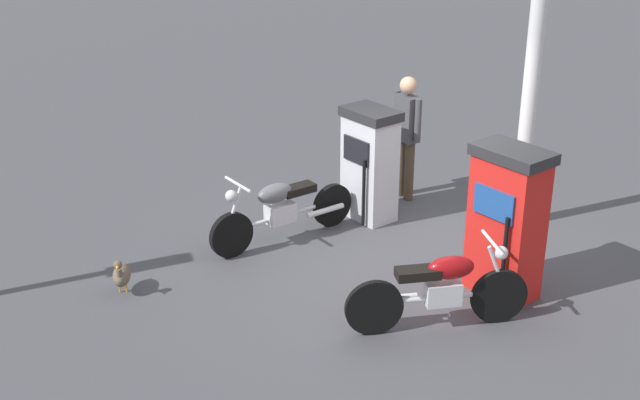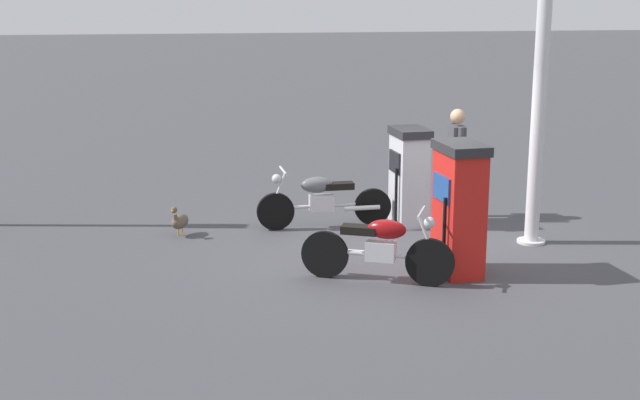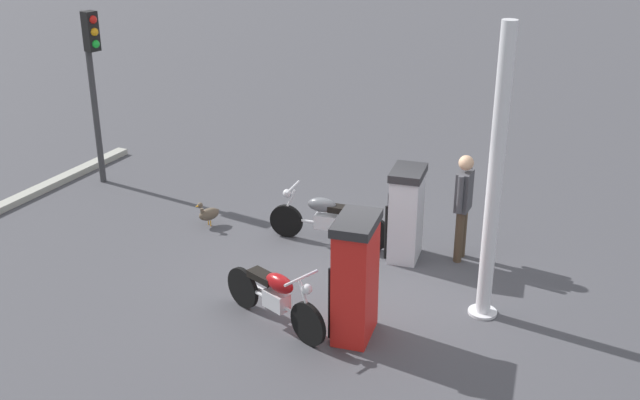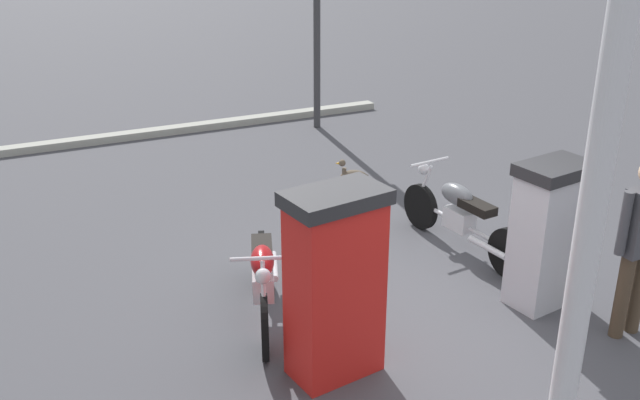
{
  "view_description": "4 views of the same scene",
  "coord_description": "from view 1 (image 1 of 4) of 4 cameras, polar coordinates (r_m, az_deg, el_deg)",
  "views": [
    {
      "loc": [
        5.81,
        6.81,
        4.59
      ],
      "look_at": [
        1.11,
        -0.16,
        0.97
      ],
      "focal_mm": 47.04,
      "sensor_mm": 36.0,
      "label": 1
    },
    {
      "loc": [
        3.04,
        11.42,
        3.53
      ],
      "look_at": [
        1.19,
        0.02,
        0.73
      ],
      "focal_mm": 49.29,
      "sensor_mm": 36.0,
      "label": 2
    },
    {
      "loc": [
        -3.16,
        9.49,
        5.63
      ],
      "look_at": [
        0.59,
        -0.01,
        1.3
      ],
      "focal_mm": 43.5,
      "sensor_mm": 36.0,
      "label": 3
    },
    {
      "loc": [
        -4.92,
        3.88,
        3.8
      ],
      "look_at": [
        1.34,
        0.39,
        0.81
      ],
      "focal_mm": 40.95,
      "sensor_mm": 36.0,
      "label": 4
    }
  ],
  "objects": [
    {
      "name": "fuel_pump_far",
      "position": [
        9.14,
        12.58,
        -1.44
      ],
      "size": [
        0.56,
        0.85,
        1.68
      ],
      "color": "red",
      "rests_on": "ground"
    },
    {
      "name": "canopy_support_pole",
      "position": [
        10.56,
        14.21,
        8.0
      ],
      "size": [
        0.4,
        0.4,
        4.02
      ],
      "color": "silver",
      "rests_on": "ground"
    },
    {
      "name": "motorcycle_far_pump",
      "position": [
        8.54,
        8.24,
        -5.94
      ],
      "size": [
        1.77,
        0.92,
        0.94
      ],
      "color": "black",
      "rests_on": "ground"
    },
    {
      "name": "motorcycle_near_pump",
      "position": [
        10.28,
        -2.64,
        -0.62
      ],
      "size": [
        2.07,
        0.56,
        0.92
      ],
      "color": "black",
      "rests_on": "ground"
    },
    {
      "name": "attendant_person",
      "position": [
        11.43,
        5.91,
        4.81
      ],
      "size": [
        0.24,
        0.57,
        1.73
      ],
      "color": "#473828",
      "rests_on": "ground"
    },
    {
      "name": "ground_plane",
      "position": [
        10.06,
        5.76,
        -4.0
      ],
      "size": [
        120.0,
        120.0,
        0.0
      ],
      "primitive_type": "plane",
      "color": "#424247"
    },
    {
      "name": "wandering_duck",
      "position": [
        9.44,
        -13.35,
        -4.94
      ],
      "size": [
        0.35,
        0.45,
        0.47
      ],
      "color": "brown",
      "rests_on": "ground"
    },
    {
      "name": "fuel_pump_near",
      "position": [
        10.82,
        3.4,
        2.49
      ],
      "size": [
        0.55,
        0.76,
        1.49
      ],
      "color": "silver",
      "rests_on": "ground"
    }
  ]
}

